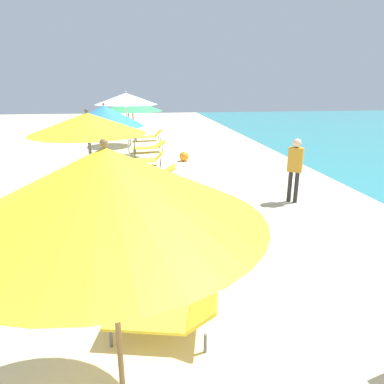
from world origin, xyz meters
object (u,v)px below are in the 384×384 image
Objects in this scene: umbrella_second at (107,186)px; lounger_fifth_shoreside at (148,159)px; lounger_farthest_shoreside at (149,136)px; beach_ball at (184,156)px; umbrella_third at (88,124)px; lounger_second_shoreside at (165,312)px; umbrella_farthest at (128,99)px; lounger_third_shoreside at (134,225)px; umbrella_fifth at (126,99)px; lounger_fourth_shoreside at (139,182)px; umbrella_fourth at (104,116)px; person_walking_near at (295,164)px; umbrella_sixth at (132,105)px; lounger_fifth_inland at (154,173)px; lounger_sixth_shoreside at (149,147)px.

umbrella_second is 1.98× the size of lounger_fifth_shoreside.
lounger_farthest_shoreside is 5.72m from beach_ball.
umbrella_third reaches higher than lounger_fifth_shoreside.
umbrella_farthest is at bearing -73.85° from lounger_second_shoreside.
beach_ball is (1.92, 7.16, -0.08)m from lounger_third_shoreside.
umbrella_second is 0.94× the size of umbrella_fifth.
umbrella_third reaches higher than lounger_fourth_shoreside.
umbrella_fourth is 1.52× the size of person_walking_near.
lounger_second_shoreside is 11.32m from umbrella_sixth.
lounger_third_shoreside is 7.41m from beach_ball.
umbrella_farthest is (-0.37, 15.52, 0.04)m from umbrella_second.
lounger_fourth_shoreside is 0.59× the size of umbrella_farthest.
lounger_fifth_inland is 3.72× the size of beach_ball.
lounger_second_shoreside is at bearing 68.13° from umbrella_second.
lounger_fifth_shoreside is at bearing -73.50° from umbrella_sixth.
umbrella_farthest reaches higher than lounger_farthest_shoreside.
umbrella_fifth is 1.13× the size of umbrella_sixth.
umbrella_second is 6.63× the size of beach_ball.
umbrella_second is 8.59m from lounger_fifth_inland.
lounger_fifth_inland is (0.14, 7.20, -0.04)m from lounger_second_shoreside.
person_walking_near is (3.54, -11.09, 0.74)m from lounger_farthest_shoreside.
umbrella_farthest is at bearing 118.24° from beach_ball.
lounger_second_shoreside is 10.20m from beach_ball.
umbrella_fifth is 6.05m from person_walking_near.
umbrella_farthest reaches higher than lounger_third_shoreside.
umbrella_fifth reaches higher than lounger_third_shoreside.
lounger_second_shoreside is 9.39m from lounger_fifth_shoreside.
lounger_fourth_shoreside is at bearing 51.40° from umbrella_fourth.
umbrella_second is 1.81× the size of lounger_third_shoreside.
umbrella_farthest is at bearing -88.88° from lounger_third_shoreside.
umbrella_third is 9.17m from umbrella_sixth.
umbrella_fourth is (-0.07, 3.27, -0.15)m from umbrella_third.
umbrella_farthest is at bearing 44.72° from lounger_farthest_shoreside.
lounger_sixth_shoreside is (0.11, 12.21, -0.04)m from lounger_second_shoreside.
beach_ball is (1.81, 3.88, -0.05)m from lounger_fourth_shoreside.
umbrella_fourth is at bearing -65.36° from lounger_second_shoreside.
lounger_fourth_shoreside is 8.44m from umbrella_farthest.
umbrella_farthest is at bearing 91.37° from umbrella_second.
umbrella_third is at bearing 81.23° from lounger_fifth_inland.
umbrella_second is at bearing 81.00° from lounger_second_shoreside.
lounger_third_shoreside is 12.75m from lounger_farthest_shoreside.
lounger_farthest_shoreside is (0.50, 9.45, 0.04)m from lounger_fourth_shoreside.
lounger_fifth_inland reaches higher than lounger_fourth_shoreside.
person_walking_near is at bearing 53.91° from umbrella_second.
lounger_fifth_inland is at bearing -98.54° from lounger_third_shoreside.
umbrella_sixth reaches higher than person_walking_near.
lounger_farthest_shoreside is at bearing -86.35° from lounger_fifth_inland.
lounger_sixth_shoreside is 3.14m from umbrella_farthest.
lounger_fifth_shoreside is at bearing 82.29° from umbrella_third.
umbrella_third is 1.99× the size of lounger_fifth_shoreside.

